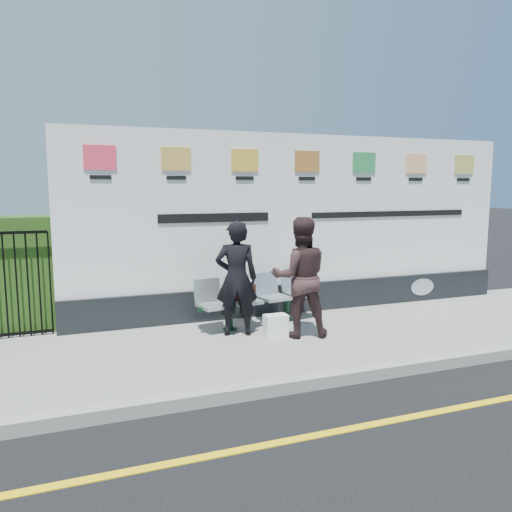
# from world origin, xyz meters

# --- Properties ---
(ground) EXTENTS (80.00, 80.00, 0.00)m
(ground) POSITION_xyz_m (0.00, 0.00, 0.00)
(ground) COLOR black
(pavement) EXTENTS (14.00, 3.00, 0.12)m
(pavement) POSITION_xyz_m (0.00, 2.50, 0.06)
(pavement) COLOR gray
(pavement) RESTS_ON ground
(kerb) EXTENTS (14.00, 0.18, 0.14)m
(kerb) POSITION_xyz_m (0.00, 1.00, 0.07)
(kerb) COLOR gray
(kerb) RESTS_ON ground
(yellow_line) EXTENTS (14.00, 0.10, 0.01)m
(yellow_line) POSITION_xyz_m (0.00, 0.00, 0.00)
(yellow_line) COLOR yellow
(yellow_line) RESTS_ON ground
(billboard) EXTENTS (8.00, 0.30, 3.00)m
(billboard) POSITION_xyz_m (0.50, 3.85, 1.42)
(billboard) COLOR black
(billboard) RESTS_ON pavement
(bench) EXTENTS (2.05, 0.90, 0.43)m
(bench) POSITION_xyz_m (-0.55, 3.24, 0.33)
(bench) COLOR #B5BABF
(bench) RESTS_ON pavement
(woman_left) EXTENTS (0.69, 0.55, 1.66)m
(woman_left) POSITION_xyz_m (-1.04, 2.88, 0.95)
(woman_left) COLOR black
(woman_left) RESTS_ON pavement
(woman_right) EXTENTS (0.97, 0.84, 1.71)m
(woman_right) POSITION_xyz_m (-0.21, 2.52, 0.98)
(woman_right) COLOR #332121
(woman_right) RESTS_ON pavement
(handbag_brown) EXTENTS (0.32, 0.17, 0.24)m
(handbag_brown) POSITION_xyz_m (-0.81, 3.19, 0.67)
(handbag_brown) COLOR black
(handbag_brown) RESTS_ON bench
(carrier_bag_white) EXTENTS (0.33, 0.20, 0.33)m
(carrier_bag_white) POSITION_xyz_m (-0.57, 2.55, 0.28)
(carrier_bag_white) COLOR white
(carrier_bag_white) RESTS_ON pavement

